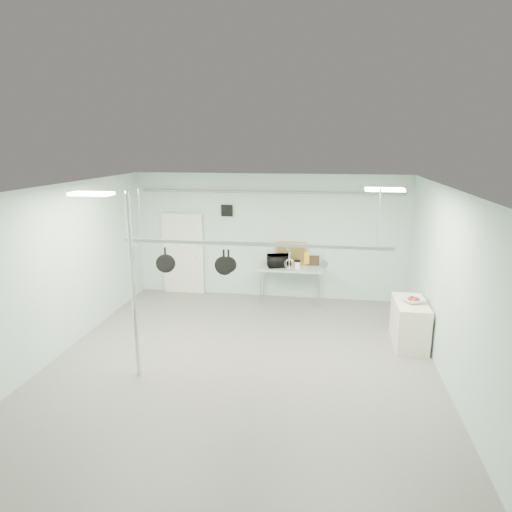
% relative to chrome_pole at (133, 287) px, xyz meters
% --- Properties ---
extents(floor, '(8.00, 8.00, 0.00)m').
position_rel_chrome_pole_xyz_m(floor, '(1.70, 0.60, -1.60)').
color(floor, gray).
rests_on(floor, ground).
extents(ceiling, '(7.00, 8.00, 0.02)m').
position_rel_chrome_pole_xyz_m(ceiling, '(1.70, 0.60, 1.59)').
color(ceiling, silver).
rests_on(ceiling, back_wall).
extents(back_wall, '(7.00, 0.02, 3.20)m').
position_rel_chrome_pole_xyz_m(back_wall, '(1.70, 4.59, 0.00)').
color(back_wall, silver).
rests_on(back_wall, floor).
extents(right_wall, '(0.02, 8.00, 3.20)m').
position_rel_chrome_pole_xyz_m(right_wall, '(5.19, 0.60, 0.00)').
color(right_wall, silver).
rests_on(right_wall, floor).
extents(door, '(1.10, 0.10, 2.20)m').
position_rel_chrome_pole_xyz_m(door, '(-0.60, 4.54, -0.55)').
color(door, silver).
rests_on(door, floor).
extents(wall_vent, '(0.30, 0.04, 0.30)m').
position_rel_chrome_pole_xyz_m(wall_vent, '(0.60, 4.57, 0.65)').
color(wall_vent, black).
rests_on(wall_vent, back_wall).
extents(conduit_pipe, '(6.60, 0.07, 0.07)m').
position_rel_chrome_pole_xyz_m(conduit_pipe, '(1.70, 4.50, 1.15)').
color(conduit_pipe, gray).
rests_on(conduit_pipe, back_wall).
extents(chrome_pole, '(0.08, 0.08, 3.20)m').
position_rel_chrome_pole_xyz_m(chrome_pole, '(0.00, 0.00, 0.00)').
color(chrome_pole, silver).
rests_on(chrome_pole, floor).
extents(prep_table, '(1.60, 0.70, 0.91)m').
position_rel_chrome_pole_xyz_m(prep_table, '(2.30, 4.20, -0.77)').
color(prep_table, '#A6C3B6').
rests_on(prep_table, floor).
extents(side_cabinet, '(0.60, 1.20, 0.90)m').
position_rel_chrome_pole_xyz_m(side_cabinet, '(4.85, 2.00, -1.15)').
color(side_cabinet, silver).
rests_on(side_cabinet, floor).
extents(pot_rack, '(4.80, 0.06, 1.00)m').
position_rel_chrome_pole_xyz_m(pot_rack, '(1.90, 0.90, 0.63)').
color(pot_rack, '#B7B7BC').
rests_on(pot_rack, ceiling).
extents(light_panel_left, '(0.65, 0.30, 0.05)m').
position_rel_chrome_pole_xyz_m(light_panel_left, '(-0.50, -0.20, 1.56)').
color(light_panel_left, white).
rests_on(light_panel_left, ceiling).
extents(light_panel_right, '(0.65, 0.30, 0.05)m').
position_rel_chrome_pole_xyz_m(light_panel_right, '(4.10, 1.20, 1.56)').
color(light_panel_right, white).
rests_on(light_panel_right, ceiling).
extents(microwave, '(0.63, 0.51, 0.30)m').
position_rel_chrome_pole_xyz_m(microwave, '(1.99, 4.22, -0.54)').
color(microwave, black).
rests_on(microwave, prep_table).
extents(coffee_canister, '(0.18, 0.18, 0.18)m').
position_rel_chrome_pole_xyz_m(coffee_canister, '(2.47, 4.10, -0.61)').
color(coffee_canister, white).
rests_on(coffee_canister, prep_table).
extents(painting_large, '(0.79, 0.18, 0.58)m').
position_rel_chrome_pole_xyz_m(painting_large, '(2.29, 4.50, -0.41)').
color(painting_large, '#BD7B32').
rests_on(painting_large, prep_table).
extents(painting_small, '(0.30, 0.10, 0.25)m').
position_rel_chrome_pole_xyz_m(painting_small, '(2.85, 4.50, -0.57)').
color(painting_small, '#312011').
rests_on(painting_small, prep_table).
extents(fruit_bowl, '(0.52, 0.52, 0.10)m').
position_rel_chrome_pole_xyz_m(fruit_bowl, '(4.88, 1.97, -0.65)').
color(fruit_bowl, white).
rests_on(fruit_bowl, side_cabinet).
extents(skillet_left, '(0.35, 0.16, 0.48)m').
position_rel_chrome_pole_xyz_m(skillet_left, '(0.25, 0.90, 0.24)').
color(skillet_left, black).
rests_on(skillet_left, pot_rack).
extents(skillet_mid, '(0.29, 0.07, 0.40)m').
position_rel_chrome_pole_xyz_m(skillet_mid, '(1.43, 0.90, 0.28)').
color(skillet_mid, black).
rests_on(skillet_mid, pot_rack).
extents(skillet_right, '(0.35, 0.08, 0.47)m').
position_rel_chrome_pole_xyz_m(skillet_right, '(1.34, 0.90, 0.25)').
color(skillet_right, black).
rests_on(skillet_right, pot_rack).
extents(whisk, '(0.17, 0.17, 0.29)m').
position_rel_chrome_pole_xyz_m(whisk, '(2.52, 0.90, 0.34)').
color(whisk, '#A7A7AB').
rests_on(whisk, pot_rack).
extents(grater, '(0.09, 0.03, 0.22)m').
position_rel_chrome_pole_xyz_m(grater, '(2.82, 0.90, 0.38)').
color(grater, orange).
rests_on(grater, pot_rack).
extents(saucepan, '(0.16, 0.13, 0.26)m').
position_rel_chrome_pole_xyz_m(saucepan, '(3.12, 0.90, 0.36)').
color(saucepan, silver).
rests_on(saucepan, pot_rack).
extents(fruit_cluster, '(0.24, 0.24, 0.09)m').
position_rel_chrome_pole_xyz_m(fruit_cluster, '(4.88, 1.97, -0.61)').
color(fruit_cluster, '#B71013').
rests_on(fruit_cluster, fruit_bowl).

